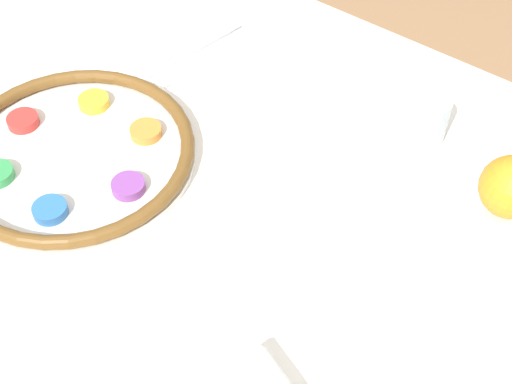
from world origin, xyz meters
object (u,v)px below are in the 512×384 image
Objects in this scene: seder_plate at (74,153)px; cup_near at (426,120)px; orange_fruit at (512,187)px; fruit_stand at (475,233)px.

seder_plate is 0.50m from cup_near.
seder_plate is 4.67× the size of orange_fruit.
cup_near is at bearing 41.67° from seder_plate.
orange_fruit is 0.93× the size of cup_near.
orange_fruit is at bearing -40.53° from cup_near.
fruit_stand is at bearing -111.60° from orange_fruit.
cup_near is at bearing 139.47° from orange_fruit.
orange_fruit is (0.54, 0.19, 0.12)m from seder_plate.
seder_plate is 0.59m from orange_fruit.
fruit_stand is at bearing 16.92° from seder_plate.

